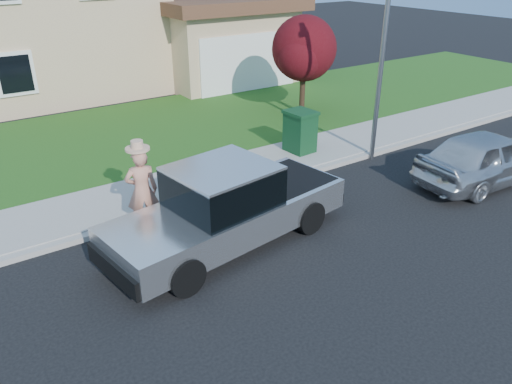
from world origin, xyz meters
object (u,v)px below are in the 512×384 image
Objects in this scene: street_lamp at (385,46)px; sedan at (488,157)px; pickup_truck at (228,208)px; trash_bin at (300,131)px; woman at (142,189)px; ornamental_tree at (305,52)px.

sedan is at bearing -51.34° from street_lamp.
sedan is 3.90m from street_lamp.
pickup_truck reaches higher than trash_bin.
pickup_truck is 4.53× the size of trash_bin.
woman is 1.69× the size of trash_bin.
ornamental_tree is (6.83, 6.05, 1.48)m from pickup_truck.
woman is at bearing -167.99° from trash_bin.
woman is 5.64m from trash_bin.
street_lamp reaches higher than trash_bin.
street_lamp is (1.56, -1.42, 2.44)m from trash_bin.
woman is 0.50× the size of sedan.
trash_bin is at bearing 152.30° from street_lamp.
pickup_truck is 2.68× the size of woman.
pickup_truck is 5.18m from trash_bin.
street_lamp reaches higher than pickup_truck.
trash_bin is (4.24, 2.98, -0.05)m from pickup_truck.
ornamental_tree is at bearing 6.10° from sedan.
woman is at bearing 121.03° from pickup_truck.
sedan is 7.40m from ornamental_tree.
woman is at bearing 76.80° from sedan.
pickup_truck is at bearing -148.47° from trash_bin.
street_lamp reaches higher than woman.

